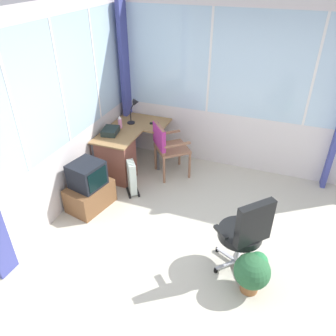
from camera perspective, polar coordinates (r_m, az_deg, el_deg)
The scene contains 14 objects.
ground at distance 4.33m, azimuth 8.36°, elevation -14.32°, with size 5.17×5.53×0.06m, color beige.
north_window_panel at distance 4.40m, azimuth -20.61°, elevation 6.89°, with size 4.17×0.07×2.70m.
east_window_panel at distance 5.38m, azimuth 14.95°, elevation 12.39°, with size 0.07×4.53×2.70m.
curtain_corner at distance 5.87m, azimuth -7.23°, elevation 14.41°, with size 0.25×0.07×2.60m, color #414794.
desk at distance 5.41m, azimuth -8.67°, elevation 2.04°, with size 1.29×0.89×0.73m.
desk_lamp at distance 5.63m, azimuth -5.70°, elevation 10.42°, with size 0.22×0.19×0.41m.
tv_remote at distance 5.63m, azimuth -2.38°, elevation 7.66°, with size 0.04×0.15×0.02m, color black.
spray_bottle at distance 5.51m, azimuth -8.26°, elevation 7.83°, with size 0.06×0.06×0.22m.
paper_tray at distance 5.37m, azimuth -9.86°, elevation 6.27°, with size 0.30×0.23×0.09m, color #1F2C2A.
wooden_armchair at distance 5.30m, azimuth -0.48°, elevation 4.26°, with size 0.68×0.68×0.92m.
office_chair at distance 3.75m, azimuth 13.19°, elevation -10.45°, with size 0.61×0.60×1.04m.
tv_on_stand at distance 4.86m, azimuth -13.39°, elevation -3.35°, with size 0.72×0.57×0.73m.
space_heater at distance 5.07m, azimuth -6.27°, elevation -1.53°, with size 0.32×0.30×0.55m.
potted_plant at distance 3.79m, azimuth 14.33°, elevation -16.77°, with size 0.39×0.39×0.49m.
Camera 1 is at (-2.95, -0.46, 3.11)m, focal length 35.48 mm.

